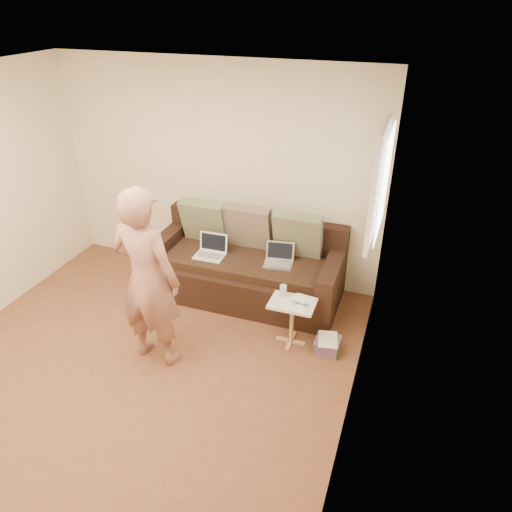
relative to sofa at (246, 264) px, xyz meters
name	(u,v)px	position (x,y,z in m)	size (l,w,h in m)	color
floor	(125,384)	(-0.54, -1.77, -0.42)	(4.50, 4.50, 0.00)	brown
ceiling	(72,95)	(-0.54, -1.77, 2.18)	(4.50, 4.50, 0.00)	white
wall_back	(216,174)	(-0.54, 0.48, 0.87)	(4.00, 4.00, 0.00)	beige
wall_right	(354,314)	(1.46, -1.77, 0.87)	(4.50, 4.50, 0.00)	beige
window_blinds	(381,183)	(1.41, -0.27, 1.28)	(0.12, 0.88, 1.08)	white
sofa	(246,264)	(0.00, 0.00, 0.00)	(2.20, 0.95, 0.85)	black
pillow_left	(204,221)	(-0.60, 0.20, 0.37)	(0.55, 0.14, 0.55)	#61684C
pillow_mid	(249,227)	(-0.05, 0.23, 0.37)	(0.55, 0.14, 0.55)	brown
pillow_right	(298,235)	(0.55, 0.22, 0.37)	(0.55, 0.14, 0.55)	#61684C
laptop_silver	(278,265)	(0.40, -0.06, 0.10)	(0.32, 0.23, 0.21)	#B7BABC
laptop_white	(209,257)	(-0.40, -0.14, 0.10)	(0.34, 0.25, 0.25)	white
person	(147,279)	(-0.46, -1.32, 0.48)	(0.66, 0.45, 1.82)	#9A5554
side_table	(292,322)	(0.75, -0.67, -0.18)	(0.45, 0.32, 0.50)	silver
drinking_glass	(283,291)	(0.62, -0.59, 0.13)	(0.07, 0.07, 0.12)	silver
scissors	(301,304)	(0.83, -0.68, 0.08)	(0.18, 0.10, 0.02)	silver
paper_on_table	(301,303)	(0.83, -0.65, 0.08)	(0.21, 0.30, 0.00)	white
striped_box	(327,345)	(1.13, -0.69, -0.35)	(0.25, 0.25, 0.15)	#C51D88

